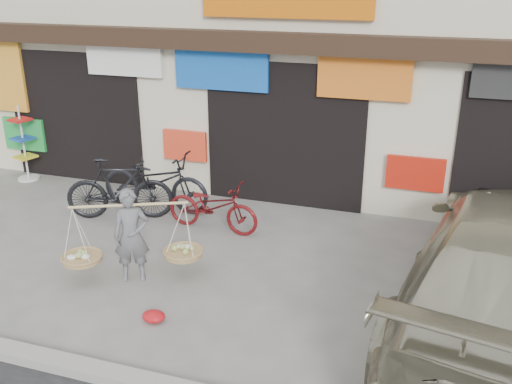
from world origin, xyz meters
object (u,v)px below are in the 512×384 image
(bike_2, at_px, (213,206))
(display_rack, at_px, (25,150))
(bike_0, at_px, (155,181))
(street_vendor, at_px, (132,240))
(bike_1, at_px, (119,189))

(bike_2, height_order, display_rack, display_rack)
(bike_0, bearing_deg, display_rack, 79.15)
(bike_2, bearing_deg, bike_0, 73.41)
(bike_2, relative_size, display_rack, 1.04)
(street_vendor, distance_m, bike_2, 1.98)
(bike_0, height_order, bike_1, bike_1)
(street_vendor, xyz_separation_m, bike_2, (0.46, 1.91, -0.19))
(street_vendor, distance_m, display_rack, 5.27)
(bike_2, bearing_deg, street_vendor, 171.22)
(street_vendor, bearing_deg, bike_1, 100.67)
(street_vendor, height_order, bike_2, street_vendor)
(bike_0, bearing_deg, street_vendor, -160.40)
(bike_0, relative_size, display_rack, 1.31)
(bike_1, height_order, display_rack, display_rack)
(bike_0, xyz_separation_m, bike_2, (1.37, -0.54, -0.11))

